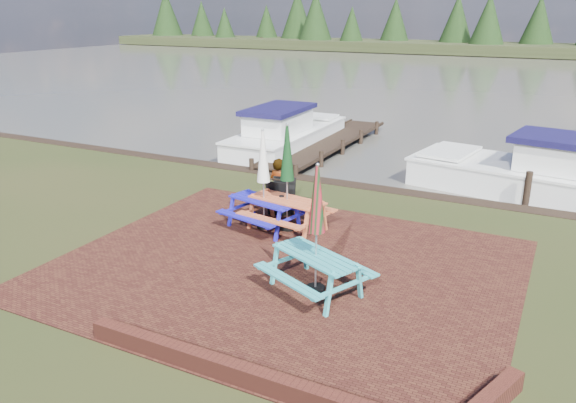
# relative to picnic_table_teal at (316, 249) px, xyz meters

# --- Properties ---
(ground) EXTENTS (120.00, 120.00, 0.00)m
(ground) POSITION_rel_picnic_table_teal_xyz_m (-0.97, -0.36, -0.86)
(ground) COLOR black
(ground) RESTS_ON ground
(paving) EXTENTS (9.00, 7.50, 0.02)m
(paving) POSITION_rel_picnic_table_teal_xyz_m (-0.97, 0.64, -0.85)
(paving) COLOR #331510
(paving) RESTS_ON ground
(brick_wall) EXTENTS (6.21, 1.79, 0.30)m
(brick_wall) POSITION_rel_picnic_table_teal_xyz_m (1.17, -2.77, -0.71)
(brick_wall) COLOR #4C1E16
(brick_wall) RESTS_ON ground
(water) EXTENTS (120.00, 60.00, 0.02)m
(water) POSITION_rel_picnic_table_teal_xyz_m (-0.97, 36.64, -0.86)
(water) COLOR #423F38
(water) RESTS_ON ground
(far_treeline) EXTENTS (120.00, 10.00, 8.10)m
(far_treeline) POSITION_rel_picnic_table_teal_xyz_m (-0.97, 65.64, 2.42)
(far_treeline) COLOR black
(far_treeline) RESTS_ON ground
(picnic_table_teal) EXTENTS (2.26, 2.16, 2.45)m
(picnic_table_teal) POSITION_rel_picnic_table_teal_xyz_m (0.00, 0.00, 0.00)
(picnic_table_teal) COLOR teal
(picnic_table_teal) RESTS_ON ground
(picnic_table_red) EXTENTS (2.06, 1.89, 2.54)m
(picnic_table_red) POSITION_rel_picnic_table_teal_xyz_m (-1.87, 2.53, 0.03)
(picnic_table_red) COLOR #BD5730
(picnic_table_red) RESTS_ON ground
(picnic_table_blue) EXTENTS (2.02, 1.88, 2.39)m
(picnic_table_blue) POSITION_rel_picnic_table_teal_xyz_m (-2.42, 2.37, -0.02)
(picnic_table_blue) COLOR #1A16A9
(picnic_table_blue) RESTS_ON ground
(chalkboard) EXTENTS (0.62, 0.67, 0.95)m
(chalkboard) POSITION_rel_picnic_table_teal_xyz_m (-2.47, 3.35, -0.37)
(chalkboard) COLOR black
(chalkboard) RESTS_ON ground
(jetty) EXTENTS (1.76, 9.08, 1.00)m
(jetty) POSITION_rel_picnic_table_teal_xyz_m (-4.47, 10.92, -0.74)
(jetty) COLOR black
(jetty) RESTS_ON ground
(boat_jetty) EXTENTS (2.39, 6.70, 1.93)m
(boat_jetty) POSITION_rel_picnic_table_teal_xyz_m (-5.93, 10.38, -0.48)
(boat_jetty) COLOR silver
(boat_jetty) RESTS_ON ground
(boat_near) EXTENTS (7.78, 3.77, 2.02)m
(boat_near) POSITION_rel_picnic_table_teal_xyz_m (3.46, 8.61, -0.45)
(boat_near) COLOR silver
(boat_near) RESTS_ON ground
(person) EXTENTS (0.74, 0.57, 1.83)m
(person) POSITION_rel_picnic_table_teal_xyz_m (-3.53, 5.25, 0.06)
(person) COLOR gray
(person) RESTS_ON ground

